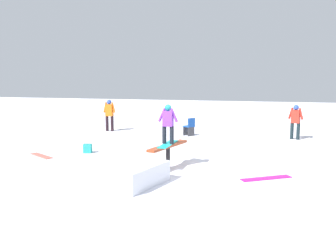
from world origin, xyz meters
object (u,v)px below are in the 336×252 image
(rail_feature, at_px, (168,148))
(main_rider_on_rail, at_px, (168,125))
(loose_snowboard_coral, at_px, (41,156))
(folding_chair, at_px, (189,127))
(loose_snowboard_magenta, at_px, (266,178))
(backpack_on_snow, at_px, (88,148))
(bystander_red, at_px, (296,120))
(bystander_orange, at_px, (109,113))

(rail_feature, distance_m, main_rider_on_rail, 0.75)
(rail_feature, distance_m, loose_snowboard_coral, 5.01)
(folding_chair, bearing_deg, loose_snowboard_coral, 0.99)
(main_rider_on_rail, bearing_deg, folding_chair, 8.15)
(loose_snowboard_magenta, distance_m, backpack_on_snow, 6.91)
(loose_snowboard_coral, relative_size, folding_chair, 1.46)
(rail_feature, distance_m, loose_snowboard_magenta, 3.17)
(main_rider_on_rail, height_order, backpack_on_snow, main_rider_on_rail)
(bystander_red, relative_size, loose_snowboard_coral, 1.24)
(main_rider_on_rail, height_order, folding_chair, main_rider_on_rail)
(bystander_red, xyz_separation_m, backpack_on_snow, (-4.98, 7.99, -0.72))
(bystander_red, xyz_separation_m, loose_snowboard_magenta, (-7.05, 1.41, -0.88))
(loose_snowboard_coral, height_order, loose_snowboard_magenta, same)
(bystander_red, xyz_separation_m, bystander_orange, (0.35, 9.27, 0.03))
(folding_chair, bearing_deg, bystander_red, 130.92)
(main_rider_on_rail, bearing_deg, loose_snowboard_coral, 87.50)
(bystander_red, bearing_deg, folding_chair, 23.37)
(loose_snowboard_magenta, xyz_separation_m, folding_chair, (6.88, 3.50, 0.40))
(rail_feature, distance_m, backpack_on_snow, 3.86)
(rail_feature, bearing_deg, main_rider_on_rail, 0.00)
(rail_feature, height_order, loose_snowboard_magenta, rail_feature)
(main_rider_on_rail, bearing_deg, backpack_on_snow, 71.00)
(bystander_red, bearing_deg, loose_snowboard_magenta, 100.15)
(main_rider_on_rail, height_order, bystander_red, main_rider_on_rail)
(main_rider_on_rail, distance_m, bystander_orange, 8.37)
(bystander_orange, relative_size, loose_snowboard_coral, 1.29)
(main_rider_on_rail, relative_size, backpack_on_snow, 4.11)
(bystander_red, bearing_deg, bystander_orange, 19.30)
(folding_chair, height_order, backpack_on_snow, folding_chair)
(main_rider_on_rail, height_order, loose_snowboard_coral, main_rider_on_rail)
(loose_snowboard_coral, bearing_deg, backpack_on_snow, -114.98)
(backpack_on_snow, bearing_deg, bystander_red, 21.98)
(folding_chair, bearing_deg, bystander_orange, -57.70)
(loose_snowboard_coral, height_order, backpack_on_snow, backpack_on_snow)
(loose_snowboard_coral, bearing_deg, bystander_orange, -59.70)
(bystander_red, relative_size, bystander_orange, 0.96)
(bystander_orange, bearing_deg, loose_snowboard_coral, 91.87)
(bystander_orange, distance_m, folding_chair, 4.42)
(bystander_red, distance_m, backpack_on_snow, 9.44)
(rail_feature, relative_size, loose_snowboard_magenta, 1.31)
(loose_snowboard_magenta, bearing_deg, main_rider_on_rail, -41.41)
(loose_snowboard_coral, distance_m, loose_snowboard_magenta, 8.07)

